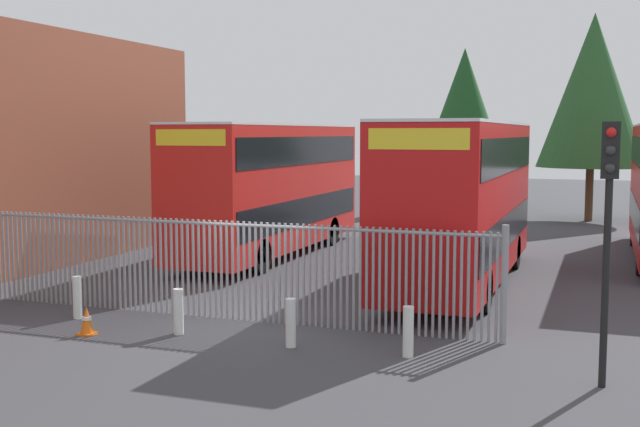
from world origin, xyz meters
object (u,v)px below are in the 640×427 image
(bollard_far_right, at_px, (408,332))
(traffic_cone_by_gate, at_px, (87,321))
(double_decker_bus_behind_fence_left, at_px, (462,196))
(traffic_light_kerbside, at_px, (609,205))
(bollard_near_left, at_px, (77,297))
(bollard_center_front, at_px, (179,312))
(double_decker_bus_near_gate, at_px, (271,184))
(bollard_near_right, at_px, (291,323))

(bollard_far_right, relative_size, traffic_cone_by_gate, 1.61)
(double_decker_bus_behind_fence_left, bearing_deg, traffic_cone_by_gate, -127.53)
(traffic_cone_by_gate, xyz_separation_m, traffic_light_kerbside, (9.96, 0.06, 2.70))
(double_decker_bus_behind_fence_left, xyz_separation_m, traffic_cone_by_gate, (-6.24, -8.13, -2.13))
(double_decker_bus_behind_fence_left, height_order, bollard_near_left, double_decker_bus_behind_fence_left)
(bollard_center_front, xyz_separation_m, bollard_far_right, (4.82, 0.01, 0.00))
(double_decker_bus_near_gate, height_order, bollard_near_right, double_decker_bus_near_gate)
(bollard_far_right, bearing_deg, bollard_near_left, 176.65)
(bollard_near_left, relative_size, bollard_far_right, 1.00)
(bollard_near_left, bearing_deg, bollard_near_right, -6.00)
(bollard_near_right, bearing_deg, traffic_light_kerbside, -5.05)
(bollard_near_left, bearing_deg, bollard_far_right, -3.35)
(bollard_near_right, bearing_deg, bollard_far_right, 2.89)
(bollard_near_left, bearing_deg, double_decker_bus_behind_fence_left, 43.71)
(double_decker_bus_near_gate, relative_size, traffic_light_kerbside, 2.51)
(double_decker_bus_near_gate, height_order, bollard_near_left, double_decker_bus_near_gate)
(bollard_near_right, bearing_deg, double_decker_bus_behind_fence_left, 75.48)
(double_decker_bus_behind_fence_left, xyz_separation_m, traffic_light_kerbside, (3.71, -8.06, 0.56))
(double_decker_bus_behind_fence_left, distance_m, traffic_cone_by_gate, 10.47)
(double_decker_bus_near_gate, bearing_deg, double_decker_bus_behind_fence_left, -22.41)
(double_decker_bus_near_gate, relative_size, bollard_near_right, 11.38)
(bollard_near_right, distance_m, traffic_light_kerbside, 6.22)
(bollard_far_right, xyz_separation_m, traffic_light_kerbside, (3.38, -0.62, 2.51))
(double_decker_bus_behind_fence_left, bearing_deg, bollard_near_left, -136.29)
(double_decker_bus_near_gate, xyz_separation_m, double_decker_bus_behind_fence_left, (6.91, -2.85, 0.00))
(double_decker_bus_behind_fence_left, xyz_separation_m, bollard_far_right, (0.33, -7.45, -1.95))
(double_decker_bus_near_gate, xyz_separation_m, traffic_light_kerbside, (10.62, -10.91, 0.56))
(double_decker_bus_behind_fence_left, height_order, bollard_near_right, double_decker_bus_behind_fence_left)
(bollard_near_right, height_order, bollard_far_right, same)
(double_decker_bus_behind_fence_left, bearing_deg, bollard_near_right, -104.52)
(double_decker_bus_behind_fence_left, relative_size, bollard_near_left, 11.38)
(bollard_near_right, relative_size, bollard_far_right, 1.00)
(double_decker_bus_near_gate, xyz_separation_m, bollard_center_front, (2.42, -10.31, -1.95))
(traffic_cone_by_gate, bearing_deg, double_decker_bus_near_gate, 93.48)
(bollard_near_right, xyz_separation_m, bollard_far_right, (2.29, 0.12, 0.00))
(double_decker_bus_near_gate, distance_m, bollard_center_front, 10.76)
(traffic_cone_by_gate, bearing_deg, bollard_center_front, 20.91)
(double_decker_bus_near_gate, distance_m, traffic_cone_by_gate, 11.20)
(bollard_center_front, distance_m, bollard_near_right, 2.53)
(bollard_near_right, bearing_deg, double_decker_bus_near_gate, 115.44)
(bollard_center_front, xyz_separation_m, traffic_cone_by_gate, (-1.76, -0.67, -0.19))
(bollard_center_front, bearing_deg, double_decker_bus_behind_fence_left, 58.96)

